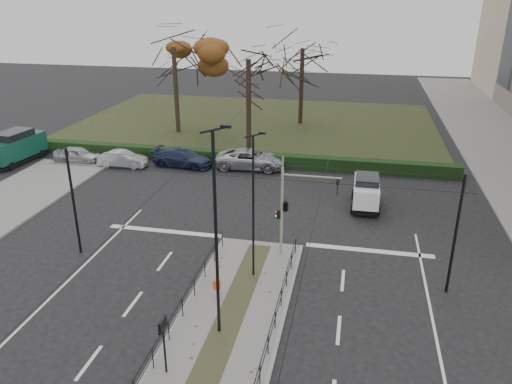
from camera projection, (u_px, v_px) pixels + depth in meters
The scene contains 20 objects.
ground at pixel (242, 292), 23.91m from camera, with size 140.00×140.00×0.00m, color black.
median_island at pixel (229, 322), 21.61m from camera, with size 4.40×15.00×0.14m, color slate.
park at pixel (255, 123), 54.07m from camera, with size 38.00×26.00×0.10m, color #273018.
hedge at pixel (223, 157), 41.73m from camera, with size 38.00×1.00×1.00m, color black.
median_railing at pixel (228, 306), 21.18m from camera, with size 4.14×13.24×0.92m.
catenary at pixel (249, 213), 24.09m from camera, with size 20.00×34.00×6.00m.
traffic_light at pixel (287, 205), 26.12m from camera, with size 3.33×1.91×4.90m.
litter_bin at pixel (217, 284), 23.06m from camera, with size 0.35×0.35×0.90m.
info_panel at pixel (163, 331), 17.98m from camera, with size 0.14×0.62×2.38m.
streetlamp_median_near at pixel (217, 235), 19.24m from camera, with size 0.74×0.15×8.88m.
streetlamp_median_far at pixel (254, 206), 23.66m from camera, with size 0.62×0.13×7.41m.
parked_car_first at pixel (77, 155), 41.70m from camera, with size 1.57×3.91×1.33m, color #A2A4A9.
parked_car_second at pixel (123, 159), 40.66m from camera, with size 1.38×3.96×1.31m, color #A2A4A9.
parked_car_third at pixel (183, 158), 40.76m from camera, with size 2.01×4.94×1.43m, color #1C2542.
parked_car_fourth at pixel (251, 159), 40.27m from camera, with size 2.55×5.54×1.54m, color #A2A4A9.
white_van at pixel (366, 191), 32.90m from camera, with size 1.84×3.92×2.17m.
green_van at pixel (16, 146), 41.42m from camera, with size 2.64×5.64×2.69m.
rust_tree at pixel (173, 47), 47.58m from camera, with size 9.57×9.57×10.92m.
bare_tree_center at pixel (302, 54), 51.32m from camera, with size 7.21×7.21×10.39m.
bare_tree_near at pixel (248, 66), 41.58m from camera, with size 5.59×5.59×10.67m.
Camera 1 is at (4.78, -19.81, 13.40)m, focal length 35.00 mm.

